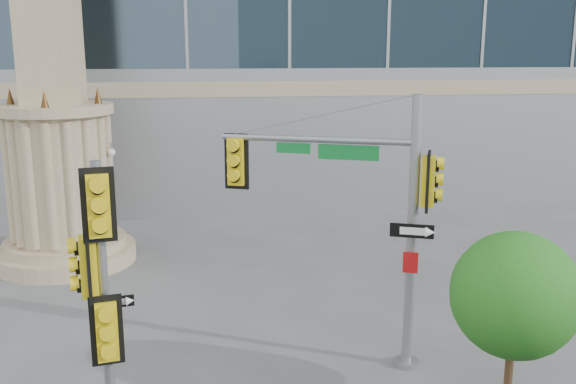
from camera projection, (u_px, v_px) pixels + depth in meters
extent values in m
cylinder|color=tan|center=(67.00, 254.00, 20.81)|extent=(4.40, 4.40, 0.50)
cylinder|color=tan|center=(66.00, 242.00, 20.72)|extent=(3.80, 3.80, 0.30)
cylinder|color=tan|center=(61.00, 177.00, 20.25)|extent=(3.00, 3.00, 4.00)
cylinder|color=tan|center=(55.00, 109.00, 19.78)|extent=(3.50, 3.50, 0.30)
cone|color=#472D14|center=(98.00, 95.00, 19.86)|extent=(0.24, 0.24, 0.50)
cone|color=#472D14|center=(10.00, 96.00, 19.52)|extent=(0.24, 0.24, 0.50)
cylinder|color=slate|center=(406.00, 362.00, 14.04)|extent=(0.55, 0.55, 0.12)
cylinder|color=slate|center=(412.00, 236.00, 13.41)|extent=(0.22, 0.22, 5.89)
cylinder|color=slate|center=(316.00, 140.00, 13.46)|extent=(3.88, 1.65, 0.14)
cube|color=#0D712A|center=(348.00, 152.00, 13.33)|extent=(1.20, 0.51, 0.31)
cube|color=yellow|center=(237.00, 161.00, 13.99)|extent=(0.60, 0.45, 1.23)
cube|color=yellow|center=(428.00, 181.00, 13.08)|extent=(0.45, 0.60, 1.23)
cube|color=black|center=(412.00, 231.00, 13.24)|extent=(0.85, 0.36, 0.29)
cube|color=#B21011|center=(410.00, 262.00, 13.39)|extent=(0.30, 0.14, 0.45)
cylinder|color=slate|center=(105.00, 304.00, 11.01)|extent=(0.18, 0.18, 4.99)
cube|color=yellow|center=(98.00, 205.00, 10.41)|extent=(0.59, 0.38, 1.25)
cube|color=yellow|center=(88.00, 266.00, 10.79)|extent=(0.38, 0.59, 1.25)
cube|color=yellow|center=(107.00, 330.00, 10.89)|extent=(0.59, 0.38, 1.25)
cube|color=black|center=(116.00, 302.00, 10.94)|extent=(0.61, 0.15, 0.20)
cylinder|color=#382314|center=(509.00, 373.00, 11.70)|extent=(0.15, 0.15, 1.96)
sphere|color=#1A6016|center=(515.00, 295.00, 11.36)|extent=(2.29, 2.29, 2.29)
sphere|color=#1A6016|center=(532.00, 305.00, 11.76)|extent=(1.42, 1.42, 1.42)
sphere|color=#1A6016|center=(501.00, 317.00, 11.11)|extent=(1.20, 1.20, 1.20)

